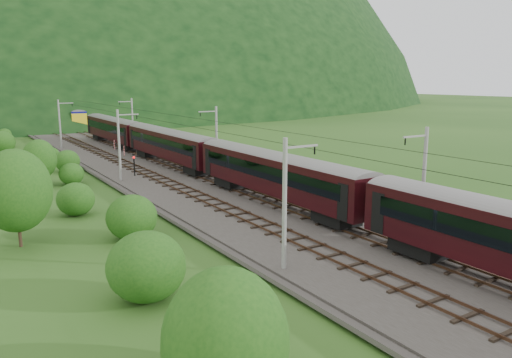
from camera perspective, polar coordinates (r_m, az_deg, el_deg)
ground at (r=34.85m, az=11.61°, el=-8.39°), size 600.00×600.00×0.00m
railbed at (r=42.18m, az=2.15°, el=-4.45°), size 14.00×220.00×0.30m
track_left at (r=40.86m, az=-0.63°, el=-4.65°), size 2.40×220.00×0.27m
track_right at (r=43.48m, az=4.77°, el=-3.70°), size 2.40×220.00×0.27m
catenary_left at (r=58.37m, az=-15.31°, el=3.94°), size 2.54×192.28×8.00m
catenary_right at (r=63.02m, az=-4.60°, el=4.83°), size 2.54×192.28×8.00m
overhead_wires at (r=40.83m, az=2.23°, el=4.97°), size 4.83×198.00×0.03m
train at (r=55.57m, az=-4.78°, el=3.18°), size 3.21×154.69×5.59m
hazard_post_near at (r=77.49m, az=-14.83°, el=3.14°), size 0.16×0.16×1.50m
hazard_post_far at (r=84.81m, az=-15.88°, el=3.79°), size 0.17×0.17×1.57m
signal at (r=61.04m, az=-13.75°, el=1.64°), size 0.26×0.26×2.34m
vegetation_left at (r=38.21m, az=-20.08°, el=-2.94°), size 13.24×148.89×6.98m
vegetation_right at (r=49.90m, az=12.51°, el=-0.85°), size 7.97×112.01×3.12m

